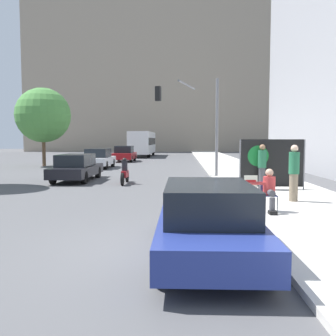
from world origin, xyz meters
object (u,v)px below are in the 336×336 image
object	(u,v)px
parked_car_curbside	(208,219)
car_on_road_midblock	(99,158)
traffic_light_pole	(193,110)
car_on_road_distant	(124,154)
protest_banner	(271,163)
motorcycle_on_road	(125,173)
seated_protester	(269,189)
street_tree_midblock	(43,115)
car_on_road_nearest	(77,167)
pedestrian_behind	(262,166)
jogger_on_sidewalk	(294,172)
city_bus_on_road	(143,142)

from	to	relation	value
parked_car_curbside	car_on_road_midblock	distance (m)	22.29
traffic_light_pole	car_on_road_distant	bearing A→B (deg)	112.49
protest_banner	motorcycle_on_road	distance (m)	7.03
traffic_light_pole	protest_banner	bearing A→B (deg)	-63.41
traffic_light_pole	car_on_road_midblock	size ratio (longest dim) A/B	1.22
seated_protester	traffic_light_pole	world-z (taller)	traffic_light_pole
car_on_road_distant	street_tree_midblock	size ratio (longest dim) A/B	0.70
car_on_road_midblock	motorcycle_on_road	world-z (taller)	car_on_road_midblock
street_tree_midblock	car_on_road_nearest	bearing A→B (deg)	-61.91
pedestrian_behind	car_on_road_distant	xyz separation A→B (m)	(-8.87, 21.39, -0.31)
pedestrian_behind	protest_banner	world-z (taller)	protest_banner
car_on_road_midblock	car_on_road_distant	world-z (taller)	car_on_road_distant
seated_protester	pedestrian_behind	world-z (taller)	pedestrian_behind
car_on_road_nearest	car_on_road_midblock	world-z (taller)	car_on_road_midblock
jogger_on_sidewalk	street_tree_midblock	size ratio (longest dim) A/B	0.29
jogger_on_sidewalk	motorcycle_on_road	distance (m)	8.66
car_on_road_midblock	car_on_road_nearest	bearing A→B (deg)	-84.84
protest_banner	motorcycle_on_road	size ratio (longest dim) A/B	1.25
protest_banner	parked_car_curbside	xyz separation A→B (m)	(-3.18, -8.53, -0.52)
pedestrian_behind	car_on_road_distant	size ratio (longest dim) A/B	0.42
city_bus_on_road	motorcycle_on_road	size ratio (longest dim) A/B	5.26
car_on_road_midblock	car_on_road_distant	bearing A→B (deg)	85.55
parked_car_curbside	street_tree_midblock	bearing A→B (deg)	116.78
car_on_road_distant	city_bus_on_road	world-z (taller)	city_bus_on_road
jogger_on_sidewalk	car_on_road_midblock	distance (m)	18.62
seated_protester	traffic_light_pole	bearing A→B (deg)	85.30
city_bus_on_road	car_on_road_distant	bearing A→B (deg)	-93.19
car_on_road_midblock	street_tree_midblock	bearing A→B (deg)	158.56
car_on_road_nearest	city_bus_on_road	xyz separation A→B (m)	(0.50, 28.47, 1.10)
car_on_road_nearest	motorcycle_on_road	world-z (taller)	car_on_road_nearest
traffic_light_pole	pedestrian_behind	bearing A→B (deg)	-67.36
traffic_light_pole	seated_protester	bearing A→B (deg)	-80.64
protest_banner	car_on_road_midblock	size ratio (longest dim) A/B	0.60
protest_banner	car_on_road_distant	distance (m)	23.15
parked_car_curbside	car_on_road_distant	bearing A→B (deg)	101.63
seated_protester	city_bus_on_road	bearing A→B (deg)	87.24
city_bus_on_road	street_tree_midblock	size ratio (longest dim) A/B	1.77
seated_protester	pedestrian_behind	bearing A→B (deg)	66.33
car_on_road_distant	street_tree_midblock	xyz separation A→B (m)	(-5.58, -6.55, 3.35)
jogger_on_sidewalk	parked_car_curbside	bearing A→B (deg)	68.09
seated_protester	street_tree_midblock	xyz separation A→B (m)	(-13.65, 19.53, 3.34)
car_on_road_distant	motorcycle_on_road	size ratio (longest dim) A/B	2.07
car_on_road_nearest	motorcycle_on_road	size ratio (longest dim) A/B	2.26
car_on_road_nearest	car_on_road_distant	distance (m)	17.25
protest_banner	pedestrian_behind	bearing A→B (deg)	-155.41
car_on_road_midblock	city_bus_on_road	bearing A→B (deg)	86.27
motorcycle_on_road	street_tree_midblock	size ratio (longest dim) A/B	0.34
seated_protester	car_on_road_midblock	distance (m)	19.65
traffic_light_pole	city_bus_on_road	distance (m)	27.07
car_on_road_nearest	jogger_on_sidewalk	bearing A→B (deg)	-37.19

